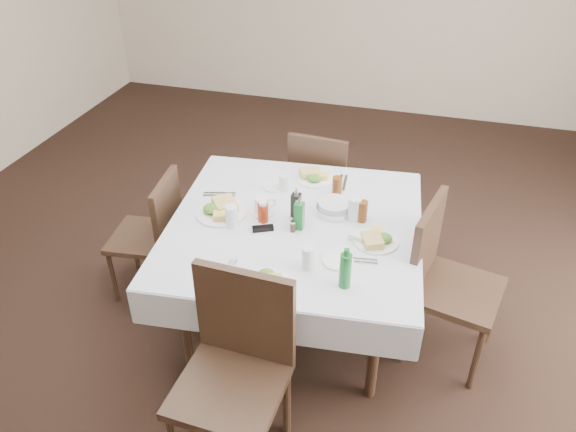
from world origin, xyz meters
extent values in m
plane|color=black|center=(0.00, 0.00, 0.00)|extent=(7.00, 7.00, 0.00)
cylinder|color=black|center=(-0.25, -0.68, 0.36)|extent=(0.06, 0.06, 0.72)
cylinder|color=black|center=(-0.36, 0.37, 0.36)|extent=(0.06, 0.06, 0.72)
cylinder|color=black|center=(0.80, -0.58, 0.36)|extent=(0.06, 0.06, 0.72)
cylinder|color=black|center=(0.70, 0.48, 0.36)|extent=(0.06, 0.06, 0.72)
cube|color=black|center=(0.22, -0.10, 0.73)|extent=(1.45, 1.45, 0.03)
cube|color=silver|center=(0.22, -0.10, 0.76)|extent=(1.59, 1.59, 0.01)
cube|color=silver|center=(0.15, 0.62, 0.65)|extent=(1.45, 0.15, 0.22)
cube|color=silver|center=(0.29, -0.83, 0.65)|extent=(1.45, 0.15, 0.22)
cube|color=silver|center=(0.94, -0.03, 0.65)|extent=(0.15, 1.45, 0.22)
cube|color=silver|center=(-0.50, -0.17, 0.65)|extent=(0.15, 1.45, 0.22)
cube|color=black|center=(0.17, 0.93, 0.44)|extent=(0.46, 0.46, 0.04)
cube|color=black|center=(0.15, 0.74, 0.68)|extent=(0.43, 0.07, 0.47)
cylinder|color=black|center=(0.37, 1.10, 0.22)|extent=(0.04, 0.04, 0.44)
cylinder|color=black|center=(0.34, 0.73, 0.22)|extent=(0.04, 0.04, 0.44)
cylinder|color=black|center=(0.00, 1.13, 0.22)|extent=(0.04, 0.04, 0.44)
cylinder|color=black|center=(-0.03, 0.76, 0.22)|extent=(0.04, 0.04, 0.44)
cube|color=black|center=(0.19, -1.14, 0.50)|extent=(0.51, 0.51, 0.04)
cube|color=black|center=(0.20, -0.91, 0.77)|extent=(0.49, 0.07, 0.53)
cylinder|color=black|center=(-0.01, -0.91, 0.25)|extent=(0.04, 0.04, 0.50)
cylinder|color=black|center=(0.41, -0.93, 0.25)|extent=(0.04, 0.04, 0.50)
cube|color=black|center=(1.19, -0.12, 0.49)|extent=(0.57, 0.57, 0.04)
cube|color=black|center=(0.98, -0.07, 0.74)|extent=(0.15, 0.47, 0.52)
cylinder|color=black|center=(1.35, -0.37, 0.24)|extent=(0.04, 0.04, 0.49)
cylinder|color=black|center=(0.95, -0.28, 0.24)|extent=(0.04, 0.04, 0.49)
cylinder|color=black|center=(1.44, 0.03, 0.24)|extent=(0.04, 0.04, 0.49)
cylinder|color=black|center=(1.04, 0.12, 0.24)|extent=(0.04, 0.04, 0.49)
cube|color=black|center=(-0.83, -0.07, 0.43)|extent=(0.46, 0.46, 0.04)
cube|color=black|center=(-0.64, -0.05, 0.66)|extent=(0.08, 0.42, 0.46)
cylinder|color=black|center=(-1.03, 0.09, 0.21)|extent=(0.03, 0.03, 0.43)
cylinder|color=black|center=(-0.67, 0.13, 0.21)|extent=(0.03, 0.03, 0.43)
cylinder|color=black|center=(-0.99, -0.27, 0.21)|extent=(0.03, 0.03, 0.43)
cylinder|color=black|center=(-0.63, -0.23, 0.21)|extent=(0.03, 0.03, 0.43)
cylinder|color=white|center=(0.21, 0.43, 0.77)|extent=(0.25, 0.25, 0.01)
cube|color=tan|center=(0.18, 0.44, 0.80)|extent=(0.16, 0.15, 0.04)
cube|color=tan|center=(0.26, 0.43, 0.79)|extent=(0.09, 0.07, 0.03)
ellipsoid|color=#306F1D|center=(0.22, 0.39, 0.80)|extent=(0.09, 0.08, 0.04)
cylinder|color=white|center=(0.22, -0.67, 0.77)|extent=(0.24, 0.24, 0.01)
cube|color=tan|center=(0.25, -0.69, 0.79)|extent=(0.15, 0.14, 0.04)
cube|color=tan|center=(0.17, -0.67, 0.79)|extent=(0.08, 0.07, 0.03)
ellipsoid|color=#306F1D|center=(0.22, -0.63, 0.79)|extent=(0.09, 0.08, 0.04)
cylinder|color=white|center=(0.71, -0.15, 0.77)|extent=(0.26, 0.26, 0.01)
cube|color=tan|center=(0.69, -0.19, 0.80)|extent=(0.15, 0.16, 0.04)
cube|color=tan|center=(0.70, -0.11, 0.79)|extent=(0.07, 0.09, 0.03)
ellipsoid|color=#306F1D|center=(0.75, -0.15, 0.80)|extent=(0.09, 0.09, 0.04)
cylinder|color=white|center=(-0.23, -0.13, 0.77)|extent=(0.30, 0.30, 0.02)
cube|color=tan|center=(-0.22, -0.08, 0.80)|extent=(0.20, 0.20, 0.05)
cube|color=tan|center=(-0.21, -0.18, 0.80)|extent=(0.11, 0.12, 0.04)
ellipsoid|color=#306F1D|center=(-0.28, -0.15, 0.80)|extent=(0.11, 0.10, 0.05)
cylinder|color=white|center=(-0.01, 0.27, 0.77)|extent=(0.17, 0.17, 0.01)
cylinder|color=white|center=(0.54, -0.39, 0.77)|extent=(0.17, 0.17, 0.01)
cylinder|color=silver|center=(0.05, 0.23, 0.82)|extent=(0.06, 0.06, 0.11)
cylinder|color=silver|center=(0.40, -0.48, 0.83)|extent=(0.07, 0.07, 0.13)
cylinder|color=silver|center=(0.55, 0.03, 0.84)|extent=(0.08, 0.08, 0.15)
cylinder|color=silver|center=(-0.12, -0.23, 0.83)|extent=(0.07, 0.07, 0.14)
cylinder|color=brown|center=(0.39, 0.27, 0.83)|extent=(0.06, 0.06, 0.13)
cylinder|color=brown|center=(0.59, 0.03, 0.83)|extent=(0.06, 0.06, 0.13)
cylinder|color=silver|center=(0.42, 0.07, 0.78)|extent=(0.22, 0.22, 0.04)
cylinder|color=silver|center=(0.42, 0.07, 0.81)|extent=(0.20, 0.20, 0.04)
cube|color=black|center=(0.22, -0.07, 0.85)|extent=(0.05, 0.05, 0.18)
cone|color=silver|center=(0.22, -0.07, 0.96)|extent=(0.03, 0.03, 0.05)
cube|color=#166E29|center=(0.26, -0.14, 0.85)|extent=(0.05, 0.05, 0.17)
cone|color=silver|center=(0.26, -0.14, 0.96)|extent=(0.03, 0.03, 0.05)
cylinder|color=#9B290D|center=(0.04, -0.13, 0.82)|extent=(0.06, 0.06, 0.11)
cylinder|color=white|center=(0.04, -0.13, 0.89)|extent=(0.05, 0.05, 0.02)
cylinder|color=white|center=(0.21, -0.13, 0.79)|extent=(0.03, 0.03, 0.06)
cylinder|color=silver|center=(0.21, -0.13, 0.83)|extent=(0.03, 0.03, 0.01)
cylinder|color=#423021|center=(0.23, -0.18, 0.79)|extent=(0.03, 0.03, 0.06)
cylinder|color=silver|center=(0.23, -0.18, 0.83)|extent=(0.03, 0.03, 0.01)
cylinder|color=white|center=(0.00, -0.05, 0.77)|extent=(0.15, 0.15, 0.01)
cylinder|color=white|center=(0.00, -0.05, 0.82)|extent=(0.09, 0.09, 0.10)
cylinder|color=black|center=(0.00, -0.05, 0.85)|extent=(0.08, 0.08, 0.01)
torus|color=white|center=(0.05, -0.02, 0.82)|extent=(0.06, 0.05, 0.06)
cube|color=black|center=(0.06, -0.22, 0.78)|extent=(0.13, 0.09, 0.03)
cylinder|color=#166E29|center=(0.61, -0.57, 0.86)|extent=(0.06, 0.06, 0.19)
cylinder|color=#166E29|center=(0.61, -0.57, 0.97)|extent=(0.03, 0.03, 0.04)
cube|color=white|center=(0.60, -0.17, 0.78)|extent=(0.09, 0.07, 0.04)
cube|color=pink|center=(0.60, -0.17, 0.79)|extent=(0.07, 0.05, 0.02)
cube|color=silver|center=(0.38, 0.42, 0.77)|extent=(0.04, 0.21, 0.01)
cube|color=silver|center=(0.42, 0.42, 0.77)|extent=(0.04, 0.21, 0.01)
cube|color=silver|center=(0.02, -0.62, 0.77)|extent=(0.02, 0.17, 0.01)
cube|color=silver|center=(-0.01, -0.62, 0.77)|extent=(0.02, 0.17, 0.01)
cube|color=silver|center=(0.65, -0.37, 0.77)|extent=(0.19, 0.04, 0.01)
cube|color=silver|center=(0.65, -0.34, 0.77)|extent=(0.19, 0.04, 0.01)
cube|color=silver|center=(-0.32, 0.08, 0.77)|extent=(0.20, 0.07, 0.01)
cube|color=silver|center=(-0.32, 0.05, 0.77)|extent=(0.20, 0.07, 0.01)
camera|label=1|loc=(0.93, -2.71, 2.63)|focal=35.00mm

